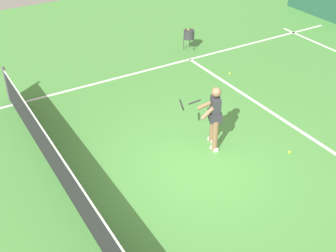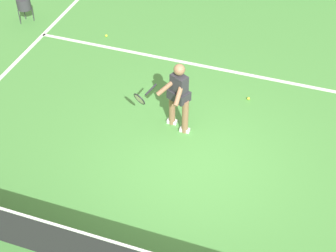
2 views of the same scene
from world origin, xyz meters
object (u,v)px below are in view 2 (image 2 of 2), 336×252
object	(u,v)px
tennis_player	(178,95)
ball_hopper	(24,4)
tennis_ball_mid	(106,36)
tennis_ball_near	(248,98)

from	to	relation	value
tennis_player	ball_hopper	bearing A→B (deg)	-27.81
tennis_ball_mid	ball_hopper	xyz separation A→B (m)	(2.28, 0.02, 0.51)
tennis_player	tennis_ball_near	xyz separation A→B (m)	(-1.19, -1.36, -0.81)
tennis_ball_near	ball_hopper	size ratio (longest dim) A/B	0.09
tennis_ball_near	tennis_ball_mid	xyz separation A→B (m)	(3.97, -1.33, 0.00)
tennis_ball_near	ball_hopper	world-z (taller)	ball_hopper
tennis_player	ball_hopper	size ratio (longest dim) A/B	2.09
ball_hopper	tennis_player	bearing A→B (deg)	152.19
tennis_ball_near	tennis_ball_mid	bearing A→B (deg)	-18.49
tennis_ball_near	ball_hopper	xyz separation A→B (m)	(6.25, -1.31, 0.51)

